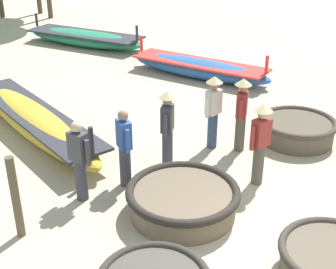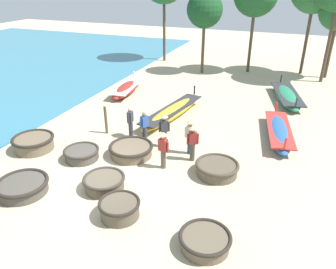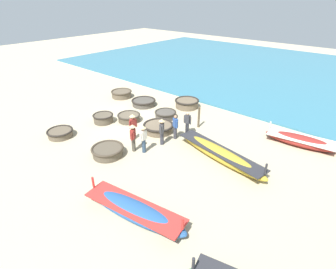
{
  "view_description": "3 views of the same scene",
  "coord_description": "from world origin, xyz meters",
  "px_view_note": "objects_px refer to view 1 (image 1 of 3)",
  "views": [
    {
      "loc": [
        -5.25,
        -1.89,
        4.86
      ],
      "look_at": [
        0.57,
        3.2,
        1.11
      ],
      "focal_mm": 50.0,
      "sensor_mm": 36.0,
      "label": 1
    },
    {
      "loc": [
        6.26,
        -8.99,
        7.4
      ],
      "look_at": [
        1.54,
        3.2,
        0.95
      ],
      "focal_mm": 35.0,
      "sensor_mm": 36.0,
      "label": 2
    },
    {
      "loc": [
        11.1,
        12.9,
        7.96
      ],
      "look_at": [
        1.27,
        4.31,
        0.91
      ],
      "focal_mm": 28.0,
      "sensor_mm": 36.0,
      "label": 3
    }
  ],
  "objects_px": {
    "fisherman_standing_left": "(213,108)",
    "fisherman_standing_right": "(79,159)",
    "coracle_upturned": "(183,199)",
    "long_boat_ochre_hull": "(34,120)",
    "long_boat_white_hull": "(85,38)",
    "fisherman_with_hat": "(167,124)",
    "fisherman_hauling": "(242,110)",
    "fisherman_by_coracle": "(124,146)",
    "fisherman_crouching": "(260,139)",
    "mooring_post_inland": "(16,198)",
    "coracle_front_left": "(333,261)",
    "coracle_weathered": "(297,129)",
    "long_boat_green_hull": "(199,68)"
  },
  "relations": [
    {
      "from": "fisherman_standing_left",
      "to": "fisherman_standing_right",
      "type": "xyz_separation_m",
      "value": [
        -3.27,
        0.55,
        -0.12
      ]
    },
    {
      "from": "coracle_upturned",
      "to": "long_boat_ochre_hull",
      "type": "xyz_separation_m",
      "value": [
        0.21,
        4.73,
        0.04
      ]
    },
    {
      "from": "long_boat_white_hull",
      "to": "fisherman_with_hat",
      "type": "relative_size",
      "value": 3.17
    },
    {
      "from": "coracle_upturned",
      "to": "fisherman_hauling",
      "type": "bearing_deg",
      "value": 12.47
    },
    {
      "from": "fisherman_hauling",
      "to": "fisherman_by_coracle",
      "type": "relative_size",
      "value": 1.06
    },
    {
      "from": "fisherman_standing_right",
      "to": "fisherman_with_hat",
      "type": "relative_size",
      "value": 0.94
    },
    {
      "from": "fisherman_crouching",
      "to": "mooring_post_inland",
      "type": "xyz_separation_m",
      "value": [
        -3.96,
        2.06,
        -0.23
      ]
    },
    {
      "from": "coracle_front_left",
      "to": "fisherman_standing_right",
      "type": "xyz_separation_m",
      "value": [
        -1.07,
        4.33,
        0.55
      ]
    },
    {
      "from": "fisherman_standing_right",
      "to": "long_boat_white_hull",
      "type": "bearing_deg",
      "value": 49.94
    },
    {
      "from": "coracle_weathered",
      "to": "fisherman_with_hat",
      "type": "height_order",
      "value": "fisherman_with_hat"
    },
    {
      "from": "coracle_upturned",
      "to": "long_boat_green_hull",
      "type": "relative_size",
      "value": 0.41
    },
    {
      "from": "fisherman_crouching",
      "to": "long_boat_ochre_hull",
      "type": "bearing_deg",
      "value": 106.53
    },
    {
      "from": "fisherman_standing_left",
      "to": "fisherman_standing_right",
      "type": "bearing_deg",
      "value": 170.36
    },
    {
      "from": "long_boat_ochre_hull",
      "to": "fisherman_standing_left",
      "type": "distance_m",
      "value": 4.26
    },
    {
      "from": "fisherman_hauling",
      "to": "coracle_weathered",
      "type": "bearing_deg",
      "value": -29.65
    },
    {
      "from": "long_boat_ochre_hull",
      "to": "fisherman_by_coracle",
      "type": "relative_size",
      "value": 3.82
    },
    {
      "from": "coracle_weathered",
      "to": "fisherman_by_coracle",
      "type": "height_order",
      "value": "fisherman_by_coracle"
    },
    {
      "from": "coracle_upturned",
      "to": "fisherman_with_hat",
      "type": "height_order",
      "value": "fisherman_with_hat"
    },
    {
      "from": "coracle_front_left",
      "to": "mooring_post_inland",
      "type": "relative_size",
      "value": 1.1
    },
    {
      "from": "coracle_front_left",
      "to": "long_boat_green_hull",
      "type": "distance_m",
      "value": 9.1
    },
    {
      "from": "long_boat_ochre_hull",
      "to": "fisherman_standing_left",
      "type": "relative_size",
      "value": 3.59
    },
    {
      "from": "fisherman_hauling",
      "to": "fisherman_with_hat",
      "type": "height_order",
      "value": "same"
    },
    {
      "from": "fisherman_standing_right",
      "to": "fisherman_with_hat",
      "type": "bearing_deg",
      "value": -10.93
    },
    {
      "from": "long_boat_white_hull",
      "to": "mooring_post_inland",
      "type": "distance_m",
      "value": 11.85
    },
    {
      "from": "long_boat_ochre_hull",
      "to": "fisherman_by_coracle",
      "type": "bearing_deg",
      "value": -93.38
    },
    {
      "from": "fisherman_standing_left",
      "to": "fisherman_hauling",
      "type": "height_order",
      "value": "same"
    },
    {
      "from": "coracle_weathered",
      "to": "long_boat_ochre_hull",
      "type": "relative_size",
      "value": 0.3
    },
    {
      "from": "long_boat_ochre_hull",
      "to": "fisherman_with_hat",
      "type": "relative_size",
      "value": 3.59
    },
    {
      "from": "coracle_front_left",
      "to": "mooring_post_inland",
      "type": "height_order",
      "value": "mooring_post_inland"
    },
    {
      "from": "coracle_front_left",
      "to": "long_boat_white_hull",
      "type": "relative_size",
      "value": 0.3
    },
    {
      "from": "fisherman_hauling",
      "to": "fisherman_by_coracle",
      "type": "distance_m",
      "value": 2.81
    },
    {
      "from": "long_boat_white_hull",
      "to": "long_boat_ochre_hull",
      "type": "relative_size",
      "value": 0.88
    },
    {
      "from": "long_boat_white_hull",
      "to": "fisherman_crouching",
      "type": "relative_size",
      "value": 3.17
    },
    {
      "from": "long_boat_green_hull",
      "to": "fisherman_hauling",
      "type": "xyz_separation_m",
      "value": [
        -3.37,
        -3.73,
        0.65
      ]
    },
    {
      "from": "fisherman_with_hat",
      "to": "mooring_post_inland",
      "type": "xyz_separation_m",
      "value": [
        -3.31,
        0.3,
        -0.23
      ]
    },
    {
      "from": "long_boat_white_hull",
      "to": "fisherman_standing_left",
      "type": "relative_size",
      "value": 3.17
    },
    {
      "from": "fisherman_standing_right",
      "to": "mooring_post_inland",
      "type": "height_order",
      "value": "fisherman_standing_right"
    },
    {
      "from": "fisherman_crouching",
      "to": "fisherman_by_coracle",
      "type": "height_order",
      "value": "fisherman_crouching"
    },
    {
      "from": "long_boat_green_hull",
      "to": "fisherman_standing_left",
      "type": "distance_m",
      "value": 4.89
    },
    {
      "from": "coracle_weathered",
      "to": "long_boat_white_hull",
      "type": "relative_size",
      "value": 0.34
    },
    {
      "from": "long_boat_green_hull",
      "to": "fisherman_crouching",
      "type": "xyz_separation_m",
      "value": [
        -4.31,
        -4.77,
        0.65
      ]
    },
    {
      "from": "coracle_upturned",
      "to": "long_boat_white_hull",
      "type": "height_order",
      "value": "long_boat_white_hull"
    },
    {
      "from": "long_boat_green_hull",
      "to": "fisherman_with_hat",
      "type": "relative_size",
      "value": 2.94
    },
    {
      "from": "fisherman_standing_left",
      "to": "fisherman_hauling",
      "type": "relative_size",
      "value": 1.0
    },
    {
      "from": "long_boat_green_hull",
      "to": "long_boat_ochre_hull",
      "type": "xyz_separation_m",
      "value": [
        -5.85,
        0.41,
        0.03
      ]
    },
    {
      "from": "long_boat_green_hull",
      "to": "fisherman_standing_left",
      "type": "bearing_deg",
      "value": -138.87
    },
    {
      "from": "coracle_weathered",
      "to": "long_boat_green_hull",
      "type": "height_order",
      "value": "long_boat_green_hull"
    },
    {
      "from": "fisherman_with_hat",
      "to": "fisherman_standing_left",
      "type": "bearing_deg",
      "value": -7.69
    },
    {
      "from": "coracle_weathered",
      "to": "fisherman_hauling",
      "type": "distance_m",
      "value": 1.62
    },
    {
      "from": "coracle_upturned",
      "to": "fisherman_hauling",
      "type": "relative_size",
      "value": 1.2
    }
  ]
}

